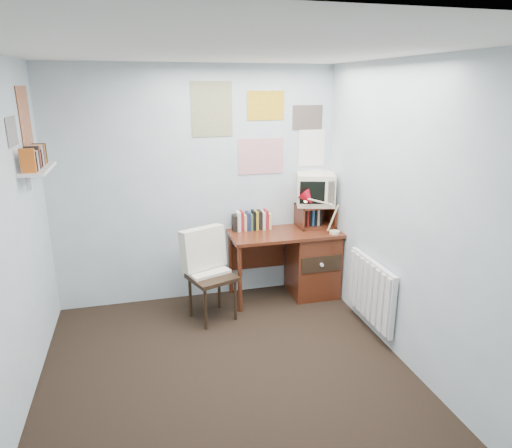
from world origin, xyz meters
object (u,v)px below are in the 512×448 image
Objects in this scene: desk at (307,260)px; wall_shelf at (38,169)px; desk_chair at (212,277)px; crt_tv at (315,188)px; desk_lamp at (335,215)px; tv_riser at (315,216)px; radiator at (371,291)px.

wall_shelf is (-2.57, -0.38, 1.21)m from desk.
desk_chair is 1.52m from crt_tv.
desk_lamp is 0.66× the size of wall_shelf.
desk_lamp is 0.33m from tv_riser.
tv_riser is at bearing 99.28° from radiator.
radiator is at bearing -63.88° from crt_tv.
desk_lamp is 0.52× the size of radiator.
desk is at bearing -5.11° from desk_chair.
radiator is at bearing -100.57° from desk_lamp.
desk_lamp is (1.36, 0.12, 0.52)m from desk_chair.
crt_tv is (-0.11, 0.32, 0.24)m from desk_lamp.
desk is at bearing 8.40° from wall_shelf.
wall_shelf reaches higher than desk.
desk_chair is at bearing 2.98° from wall_shelf.
desk_lamp is (0.23, -0.19, 0.56)m from desk.
wall_shelf is at bearing -171.60° from desk.
desk_lamp is 2.88m from wall_shelf.
desk_chair is 1.45× the size of wall_shelf.
desk is 1.17m from desk_chair.
crt_tv is 1.33m from radiator.
desk_lamp reaches higher than desk.
crt_tv reaches higher than tv_riser.
wall_shelf is (-2.80, -0.19, 0.65)m from desk_lamp.
desk_chair is 2.24× the size of tv_riser.
crt_tv reaches higher than desk_chair.
wall_shelf reaches higher than crt_tv.
radiator is 3.15m from wall_shelf.
desk_lamp is at bearing -40.05° from desk.
desk is 1.34× the size of desk_chair.
crt_tv is 0.65× the size of wall_shelf.
desk_chair is at bearing 169.42° from desk_lamp.
tv_riser is at bearing -67.12° from crt_tv.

